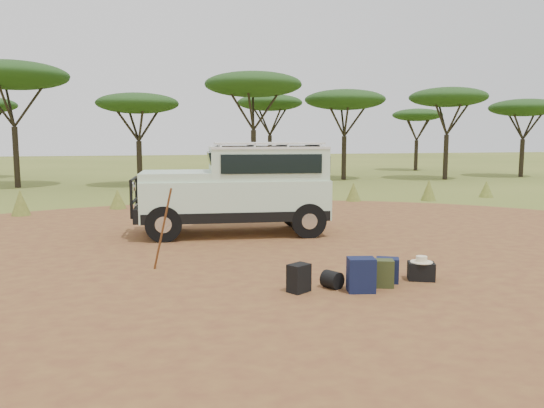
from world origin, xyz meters
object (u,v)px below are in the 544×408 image
object	(u,v)px
backpack_navy	(361,275)
hard_case	(421,271)
duffel_navy	(387,270)
safari_vehicle	(241,190)
walking_staff	(163,229)
backpack_black	(299,278)
backpack_olive	(383,274)

from	to	relation	value
backpack_navy	hard_case	world-z (taller)	backpack_navy
hard_case	duffel_navy	bearing A→B (deg)	-159.50
backpack_navy	safari_vehicle	bearing A→B (deg)	110.19
walking_staff	hard_case	xyz separation A→B (m)	(4.33, -1.88, -0.63)
backpack_black	backpack_navy	world-z (taller)	backpack_navy
hard_case	safari_vehicle	bearing A→B (deg)	134.91
safari_vehicle	backpack_black	distance (m)	5.56
safari_vehicle	backpack_black	size ratio (longest dim) A/B	10.92
safari_vehicle	walking_staff	xyz separation A→B (m)	(-2.23, -3.48, -0.36)
backpack_navy	backpack_olive	distance (m)	0.51
walking_staff	backpack_olive	distance (m)	4.10
backpack_olive	hard_case	distance (m)	0.89
safari_vehicle	backpack_navy	world-z (taller)	safari_vehicle
backpack_olive	duffel_navy	size ratio (longest dim) A/B	1.09
safari_vehicle	hard_case	size ratio (longest dim) A/B	11.24
hard_case	backpack_navy	bearing A→B (deg)	-140.29
backpack_olive	backpack_navy	bearing A→B (deg)	-141.72
backpack_navy	hard_case	size ratio (longest dim) A/B	1.25
safari_vehicle	backpack_olive	size ratio (longest dim) A/B	10.83
backpack_olive	hard_case	bearing A→B (deg)	33.51
walking_staff	backpack_olive	xyz separation A→B (m)	(3.47, -2.10, -0.56)
backpack_navy	duffel_navy	world-z (taller)	backpack_navy
backpack_black	duffel_navy	distance (m)	1.68
safari_vehicle	hard_case	xyz separation A→B (m)	(2.10, -5.35, -0.99)
walking_staff	backpack_black	distance (m)	2.90
walking_staff	backpack_olive	world-z (taller)	walking_staff
safari_vehicle	duffel_navy	size ratio (longest dim) A/B	11.82
backpack_olive	duffel_navy	xyz separation A→B (m)	(0.22, 0.25, -0.02)
duffel_navy	hard_case	size ratio (longest dim) A/B	0.95
duffel_navy	walking_staff	bearing A→B (deg)	-179.60
safari_vehicle	backpack_black	world-z (taller)	safari_vehicle
backpack_navy	duffel_navy	distance (m)	0.81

